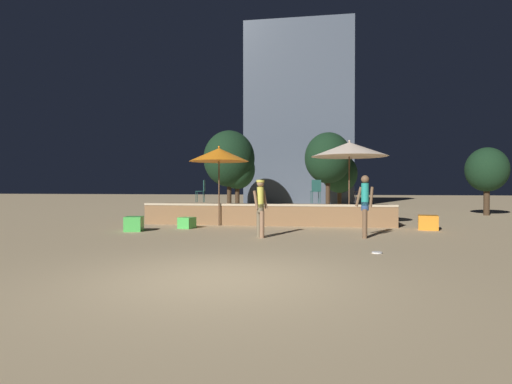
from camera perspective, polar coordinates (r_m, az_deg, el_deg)
name	(u,v)px	position (r m, az deg, el deg)	size (l,w,h in m)	color
ground_plane	(216,279)	(6.53, -5.74, -12.27)	(120.00, 120.00, 0.00)	tan
wooden_deck	(269,214)	(15.84, 1.85, -3.15)	(9.45, 2.23, 0.82)	olive
patio_umbrella_0	(219,155)	(14.98, -5.32, 5.30)	(2.23, 2.23, 2.97)	brown
patio_umbrella_1	(349,149)	(15.00, 13.18, 5.94)	(2.77, 2.77, 3.16)	brown
cube_seat_0	(428,223)	(14.71, 23.37, -4.02)	(0.74, 0.74, 0.49)	orange
cube_seat_1	(187,223)	(14.18, -9.85, -4.35)	(0.59, 0.59, 0.39)	#4CC651
cube_seat_2	(134,224)	(13.68, -17.05, -4.37)	(0.64, 0.64, 0.48)	#4CC651
person_0	(260,205)	(11.41, 0.64, -1.93)	(0.42, 0.40, 1.66)	#72664C
person_1	(365,204)	(11.74, 15.30, -1.60)	(0.51, 0.30, 1.78)	brown
bistro_chair_0	(202,189)	(16.48, -7.66, 0.44)	(0.40, 0.40, 0.90)	#1E4C47
bistro_chair_1	(259,189)	(15.99, 0.37, 0.44)	(0.43, 0.42, 0.90)	#2D3338
bistro_chair_2	(316,189)	(15.47, 8.56, 0.41)	(0.41, 0.42, 0.90)	#1E4C47
bistro_chair_3	(361,189)	(16.11, 14.81, 0.41)	(0.40, 0.40, 0.90)	#47474C
frisbee_disc	(377,253)	(9.26, 16.90, -8.27)	(0.23, 0.23, 0.03)	white
background_tree_0	(487,170)	(23.13, 30.10, 2.75)	(2.02, 2.02, 3.41)	#3D2B1C
background_tree_1	(328,158)	(25.24, 10.25, 4.79)	(2.88, 2.88, 4.80)	#3D2B1C
background_tree_2	(340,174)	(27.23, 11.85, 2.56)	(2.35, 2.35, 3.59)	#3D2B1C
background_tree_3	(237,170)	(25.16, -2.69, 3.19)	(2.24, 2.24, 3.74)	#3D2B1C
background_tree_4	(229,159)	(25.17, -3.85, 4.75)	(3.21, 3.21, 4.95)	#3D2B1C
distant_building	(299,117)	(31.69, 6.17, 10.65)	(8.07, 4.05, 13.72)	#4C5666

